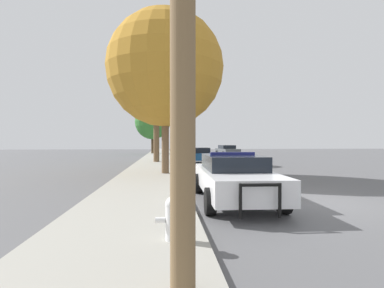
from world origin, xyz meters
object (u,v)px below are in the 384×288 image
(car_background_midblock, at_px, (199,155))
(traffic_light, at_px, (173,117))
(police_car, at_px, (234,176))
(tree_sidewalk_far, at_px, (153,122))
(tree_sidewalk_mid, at_px, (156,99))
(car_background_oncoming, at_px, (227,150))
(tree_sidewalk_near, at_px, (165,69))
(fire_hydrant, at_px, (173,217))

(car_background_midblock, bearing_deg, traffic_light, 114.13)
(traffic_light, bearing_deg, car_background_midblock, -65.00)
(police_car, xyz_separation_m, traffic_light, (-1.35, 18.75, 3.22))
(tree_sidewalk_far, bearing_deg, car_background_midblock, -75.40)
(tree_sidewalk_mid, bearing_deg, police_car, -79.86)
(car_background_oncoming, relative_size, tree_sidewalk_near, 0.57)
(tree_sidewalk_mid, distance_m, tree_sidewalk_far, 15.92)
(car_background_midblock, xyz_separation_m, tree_sidewalk_mid, (-3.29, 0.51, 4.39))
(car_background_oncoming, xyz_separation_m, car_background_midblock, (-4.33, -9.90, -0.02))
(tree_sidewalk_mid, distance_m, tree_sidewalk_near, 8.52)
(traffic_light, height_order, car_background_midblock, traffic_light)
(police_car, height_order, tree_sidewalk_near, tree_sidewalk_near)
(traffic_light, bearing_deg, tree_sidewalk_far, 100.81)
(police_car, relative_size, tree_sidewalk_far, 0.78)
(tree_sidewalk_mid, bearing_deg, car_background_midblock, -8.89)
(police_car, bearing_deg, fire_hydrant, 64.01)
(police_car, distance_m, tree_sidewalk_mid, 15.97)
(car_background_midblock, relative_size, tree_sidewalk_mid, 0.58)
(fire_hydrant, distance_m, tree_sidewalk_mid, 19.35)
(car_background_midblock, height_order, tree_sidewalk_far, tree_sidewalk_far)
(car_background_midblock, bearing_deg, tree_sidewalk_mid, 170.23)
(traffic_light, bearing_deg, tree_sidewalk_near, -93.09)
(traffic_light, relative_size, car_background_midblock, 1.34)
(police_car, relative_size, car_background_oncoming, 1.07)
(police_car, distance_m, fire_hydrant, 4.12)
(car_background_oncoming, bearing_deg, fire_hydrant, 72.35)
(tree_sidewalk_near, distance_m, tree_sidewalk_far, 24.44)
(fire_hydrant, relative_size, car_background_oncoming, 0.15)
(tree_sidewalk_near, bearing_deg, tree_sidewalk_mid, 94.76)
(tree_sidewalk_mid, bearing_deg, traffic_light, 69.42)
(traffic_light, xyz_separation_m, car_background_oncoming, (6.26, 5.77, -3.25))
(car_background_midblock, relative_size, tree_sidewalk_near, 0.49)
(tree_sidewalk_mid, bearing_deg, tree_sidewalk_near, -85.24)
(fire_hydrant, bearing_deg, police_car, 62.96)
(traffic_light, height_order, tree_sidewalk_near, tree_sidewalk_near)
(tree_sidewalk_near, xyz_separation_m, tree_sidewalk_far, (-1.69, 24.35, -1.16))
(car_background_midblock, distance_m, tree_sidewalk_far, 17.31)
(police_car, distance_m, tree_sidewalk_far, 31.42)
(traffic_light, distance_m, car_background_oncoming, 9.11)
(tree_sidewalk_far, bearing_deg, fire_hydrant, -87.00)
(traffic_light, xyz_separation_m, tree_sidewalk_mid, (-1.36, -3.62, 1.12))
(car_background_oncoming, height_order, tree_sidewalk_far, tree_sidewalk_far)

